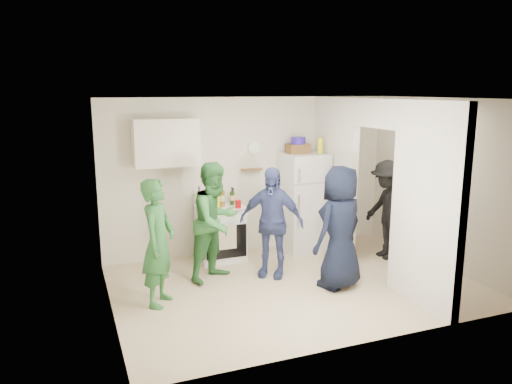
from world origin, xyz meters
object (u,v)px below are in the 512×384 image
(wicker_basket, at_px, (298,149))
(person_nook, at_px, (388,210))
(stove, at_px, (221,233))
(person_navy, at_px, (340,228))
(yellow_cup_stack_top, at_px, (320,146))
(person_green_center, at_px, (216,221))
(person_denim, at_px, (271,222))
(blue_bowl, at_px, (298,140))
(fridge, at_px, (304,202))
(person_green_left, at_px, (158,243))

(wicker_basket, distance_m, person_nook, 1.70)
(stove, relative_size, person_navy, 0.52)
(person_navy, bearing_deg, yellow_cup_stack_top, -129.44)
(stove, bearing_deg, person_green_center, -111.96)
(yellow_cup_stack_top, distance_m, person_navy, 1.82)
(person_navy, bearing_deg, person_denim, -67.80)
(blue_bowl, bearing_deg, person_nook, -37.14)
(fridge, bearing_deg, person_nook, -38.03)
(person_nook, bearing_deg, wicker_basket, -125.44)
(blue_bowl, bearing_deg, wicker_basket, 0.00)
(person_green_center, bearing_deg, blue_bowl, -5.63)
(person_green_left, relative_size, person_green_center, 0.96)
(person_green_left, height_order, person_nook, person_green_left)
(wicker_basket, bearing_deg, blue_bowl, 0.00)
(fridge, bearing_deg, person_green_center, -157.67)
(person_green_center, bearing_deg, wicker_basket, -5.63)
(blue_bowl, bearing_deg, yellow_cup_stack_top, -25.11)
(stove, relative_size, wicker_basket, 2.44)
(blue_bowl, xyz_separation_m, person_green_center, (-1.61, -0.75, -0.99))
(person_green_left, distance_m, person_green_center, 1.06)
(person_green_center, bearing_deg, person_navy, -62.28)
(yellow_cup_stack_top, bearing_deg, person_green_left, -157.50)
(stove, xyz_separation_m, fridge, (1.42, -0.03, 0.38))
(yellow_cup_stack_top, relative_size, person_nook, 0.16)
(wicker_basket, distance_m, person_green_center, 1.98)
(wicker_basket, relative_size, person_green_left, 0.22)
(stove, xyz_separation_m, wicker_basket, (1.32, 0.02, 1.26))
(wicker_basket, bearing_deg, person_nook, -37.14)
(yellow_cup_stack_top, bearing_deg, wicker_basket, 154.89)
(fridge, relative_size, yellow_cup_stack_top, 6.45)
(person_green_center, bearing_deg, person_nook, -33.06)
(stove, bearing_deg, person_denim, -62.75)
(fridge, height_order, person_denim, fridge)
(person_denim, bearing_deg, person_green_left, -129.56)
(fridge, bearing_deg, yellow_cup_stack_top, -24.44)
(blue_bowl, bearing_deg, person_navy, -95.68)
(wicker_basket, relative_size, person_denim, 0.22)
(person_green_left, height_order, person_denim, person_green_left)
(person_green_left, relative_size, person_denim, 1.01)
(fridge, relative_size, wicker_basket, 4.60)
(wicker_basket, distance_m, person_denim, 1.55)
(person_green_left, bearing_deg, person_nook, -51.21)
(stove, bearing_deg, person_green_left, -132.48)
(stove, relative_size, person_green_center, 0.52)
(blue_bowl, relative_size, person_nook, 0.15)
(stove, xyz_separation_m, person_denim, (0.47, -0.91, 0.36))
(stove, xyz_separation_m, person_navy, (1.15, -1.62, 0.40))
(blue_bowl, bearing_deg, fridge, -26.57)
(wicker_basket, height_order, person_navy, wicker_basket)
(person_green_center, relative_size, person_nook, 1.07)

